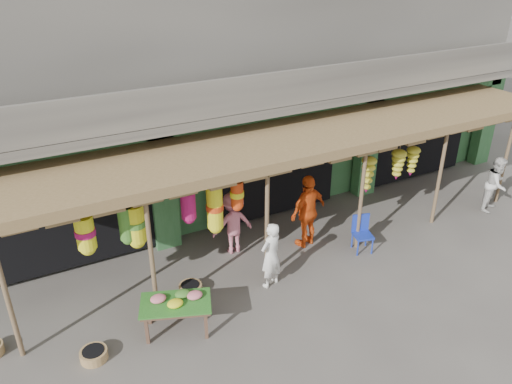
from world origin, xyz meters
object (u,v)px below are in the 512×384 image
person_vendor (308,211)px  person_front (271,255)px  blue_chair (362,231)px  person_shopper (233,223)px  flower_table (176,303)px  person_right (496,184)px

person_vendor → person_front: bearing=18.0°
blue_chair → person_shopper: size_ratio=0.58×
flower_table → person_right: size_ratio=0.96×
person_right → person_vendor: bearing=148.2°
person_shopper → flower_table: bearing=45.2°
person_shopper → person_right: bearing=170.7°
blue_chair → person_right: 4.47m
blue_chair → person_front: bearing=-159.4°
flower_table → blue_chair: size_ratio=1.68×
person_right → person_vendor: person_vendor is taller
person_front → person_right: person_right is taller
flower_table → person_right: 9.30m
blue_chair → person_vendor: (-1.02, 0.79, 0.43)m
blue_chair → person_shopper: (-2.73, 1.36, 0.27)m
person_right → person_shopper: size_ratio=1.01×
blue_chair → person_right: (4.46, -0.13, 0.28)m
person_right → person_vendor: 5.56m
person_vendor → person_shopper: (-1.71, 0.57, -0.16)m
flower_table → person_right: person_right is taller
blue_chair → person_shopper: person_shopper is taller
flower_table → person_front: 2.28m
flower_table → person_right: (9.29, 0.45, 0.14)m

